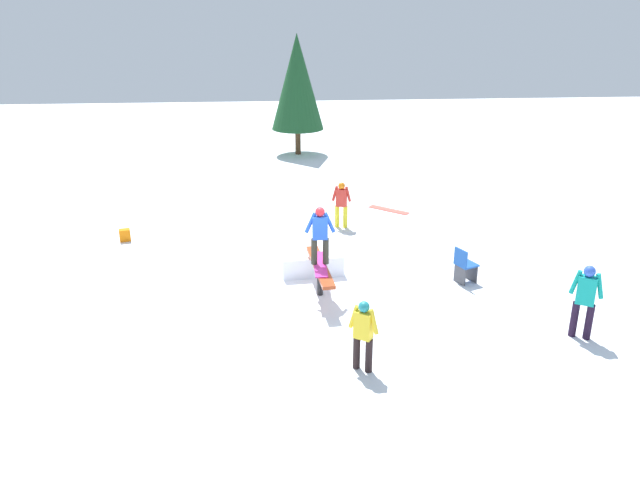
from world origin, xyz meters
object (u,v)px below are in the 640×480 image
bystander_teal (585,298)px  folding_chair (465,266)px  main_rider_on_rail (320,237)px  loose_snowboard_coral (389,210)px  pine_tree_far (297,82)px  rail_feature (320,269)px  bystander_red (341,202)px  bystander_yellow (363,332)px  backpack_on_snow (125,235)px

bystander_teal → folding_chair: bystander_teal is taller
main_rider_on_rail → folding_chair: 3.65m
loose_snowboard_coral → pine_tree_far: pine_tree_far is taller
rail_feature → folding_chair: size_ratio=2.68×
bystander_red → pine_tree_far: pine_tree_far is taller
bystander_yellow → folding_chair: (-3.56, 2.97, -0.36)m
folding_chair → pine_tree_far: 14.45m
rail_feature → backpack_on_snow: size_ratio=6.92×
bystander_yellow → loose_snowboard_coral: size_ratio=0.99×
bystander_red → backpack_on_snow: size_ratio=4.06×
rail_feature → backpack_on_snow: bearing=-131.8°
bystander_red → folding_chair: bystander_red is taller
rail_feature → bystander_yellow: bearing=4.3°
folding_chair → backpack_on_snow: size_ratio=2.59×
bystander_yellow → bystander_teal: (-0.81, 4.52, 0.10)m
rail_feature → bystander_teal: 5.57m
rail_feature → main_rider_on_rail: 0.78m
bystander_yellow → pine_tree_far: 17.53m
backpack_on_snow → pine_tree_far: (-10.29, 5.39, 2.94)m
pine_tree_far → backpack_on_snow: bearing=-27.6°
loose_snowboard_coral → bystander_yellow: bearing=-62.7°
rail_feature → loose_snowboard_coral: rail_feature is taller
bystander_yellow → pine_tree_far: (-17.37, -0.31, 2.33)m
bystander_teal → pine_tree_far: bearing=136.8°
loose_snowboard_coral → backpack_on_snow: (2.11, -7.92, 0.16)m
rail_feature → bystander_red: (-4.53, 1.01, 0.14)m
loose_snowboard_coral → backpack_on_snow: bearing=-124.2°
folding_chair → bystander_teal: bearing=-173.8°
pine_tree_far → folding_chair: bearing=13.4°
backpack_on_snow → bystander_red: bearing=-8.9°
bystander_teal → pine_tree_far: (-16.56, -4.83, 2.24)m
bystander_red → backpack_on_snow: (0.64, -6.20, -0.61)m
loose_snowboard_coral → main_rider_on_rail: bearing=-73.6°
rail_feature → bystander_red: size_ratio=1.70×
bystander_teal → pine_tree_far: size_ratio=0.30×
bystander_red → bystander_teal: bystander_teal is taller
main_rider_on_rail → bystander_yellow: main_rider_on_rail is taller
bystander_teal → main_rider_on_rail: bearing=-174.7°
bystander_red → loose_snowboard_coral: (-1.47, 1.72, -0.76)m
loose_snowboard_coral → folding_chair: (5.62, 0.76, 0.40)m
loose_snowboard_coral → pine_tree_far: (-8.19, -2.53, 3.10)m
rail_feature → pine_tree_far: (-14.19, 0.20, 2.48)m
main_rider_on_rail → folding_chair: (-0.38, 3.49, -1.00)m
pine_tree_far → main_rider_on_rail: bearing=-0.8°
backpack_on_snow → main_rider_on_rail: bearing=-51.6°
folding_chair → backpack_on_snow: 9.37m
bystander_yellow → bystander_teal: 4.59m
main_rider_on_rail → bystander_red: (-4.53, 1.01, -0.64)m
bystander_yellow → bystander_red: size_ratio=1.00×
bystander_teal → pine_tree_far: 17.39m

